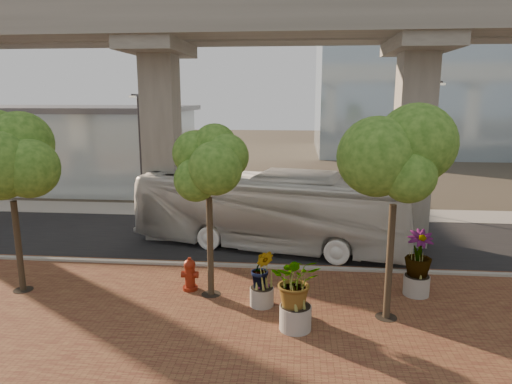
# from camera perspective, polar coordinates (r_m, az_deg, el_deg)

# --- Properties ---
(ground) EXTENTS (160.00, 160.00, 0.00)m
(ground) POSITION_cam_1_polar(r_m,az_deg,el_deg) (21.10, 3.18, -7.66)
(ground) COLOR #3D382D
(ground) RESTS_ON ground
(brick_plaza) EXTENTS (70.00, 13.00, 0.06)m
(brick_plaza) POSITION_cam_1_polar(r_m,az_deg,el_deg) (13.81, 1.75, -18.60)
(brick_plaza) COLOR brown
(brick_plaza) RESTS_ON ground
(asphalt_road) EXTENTS (90.00, 8.00, 0.04)m
(asphalt_road) POSITION_cam_1_polar(r_m,az_deg,el_deg) (22.99, 3.39, -5.96)
(asphalt_road) COLOR black
(asphalt_road) RESTS_ON ground
(curb_strip) EXTENTS (70.00, 0.25, 0.16)m
(curb_strip) POSITION_cam_1_polar(r_m,az_deg,el_deg) (19.20, 2.94, -9.41)
(curb_strip) COLOR #98958E
(curb_strip) RESTS_ON ground
(far_sidewalk) EXTENTS (90.00, 3.00, 0.06)m
(far_sidewalk) POSITION_cam_1_polar(r_m,az_deg,el_deg) (28.28, 3.81, -2.56)
(far_sidewalk) COLOR #98958E
(far_sidewalk) RESTS_ON ground
(transit_viaduct) EXTENTS (72.00, 5.60, 12.40)m
(transit_viaduct) POSITION_cam_1_polar(r_m,az_deg,el_deg) (21.91, 3.62, 12.46)
(transit_viaduct) COLOR gray
(transit_viaduct) RESTS_ON ground
(station_pavilion) EXTENTS (23.00, 13.00, 6.30)m
(station_pavilion) POSITION_cam_1_polar(r_m,az_deg,el_deg) (41.62, -24.56, 5.47)
(station_pavilion) COLOR silver
(station_pavilion) RESTS_ON ground
(transit_bus) EXTENTS (13.31, 6.00, 3.61)m
(transit_bus) POSITION_cam_1_polar(r_m,az_deg,el_deg) (21.39, 1.69, -2.32)
(transit_bus) COLOR silver
(transit_bus) RESTS_ON ground
(fire_hydrant) EXTENTS (0.62, 0.56, 1.23)m
(fire_hydrant) POSITION_cam_1_polar(r_m,az_deg,el_deg) (17.13, -8.27, -10.14)
(fire_hydrant) COLOR maroon
(fire_hydrant) RESTS_ON ground
(planter_front) EXTENTS (2.17, 2.17, 2.38)m
(planter_front) POSITION_cam_1_polar(r_m,az_deg,el_deg) (13.98, 5.02, -11.46)
(planter_front) COLOR gray
(planter_front) RESTS_ON ground
(planter_right) EXTENTS (2.23, 2.23, 2.38)m
(planter_right) POSITION_cam_1_polar(r_m,az_deg,el_deg) (17.24, 19.65, -7.59)
(planter_right) COLOR #A09C90
(planter_right) RESTS_ON ground
(planter_left) EXTENTS (1.80, 1.80, 1.98)m
(planter_left) POSITION_cam_1_polar(r_m,az_deg,el_deg) (15.53, 0.74, -9.94)
(planter_left) COLOR gray
(planter_left) RESTS_ON ground
(street_tree_far_west) EXTENTS (4.07, 4.07, 6.41)m
(street_tree_far_west) POSITION_cam_1_polar(r_m,az_deg,el_deg) (18.04, -28.42, 2.67)
(street_tree_far_west) COLOR #3E3123
(street_tree_far_west) RESTS_ON ground
(street_tree_near_west) EXTENTS (3.30, 3.30, 6.06)m
(street_tree_near_west) POSITION_cam_1_polar(r_m,az_deg,el_deg) (15.59, -5.95, 2.77)
(street_tree_near_west) COLOR #3E3123
(street_tree_near_west) RESTS_ON ground
(street_tree_near_east) EXTENTS (3.66, 3.66, 6.48)m
(street_tree_near_east) POSITION_cam_1_polar(r_m,az_deg,el_deg) (14.35, 17.02, 2.59)
(street_tree_near_east) COLOR #3E3123
(street_tree_near_east) RESTS_ON ground
(streetlamp_west) EXTENTS (0.35, 1.04, 7.16)m
(streetlamp_west) POSITION_cam_1_polar(r_m,az_deg,el_deg) (28.16, -14.35, 5.64)
(streetlamp_west) COLOR #2F2E33
(streetlamp_west) RESTS_ON ground
(streetlamp_east) EXTENTS (0.39, 1.14, 7.85)m
(streetlamp_east) POSITION_cam_1_polar(r_m,az_deg,el_deg) (28.44, 21.18, 6.08)
(streetlamp_east) COLOR #2B2B30
(streetlamp_east) RESTS_ON ground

